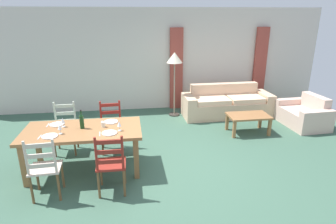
# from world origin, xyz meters

# --- Properties ---
(ground_plane) EXTENTS (9.60, 9.60, 0.02)m
(ground_plane) POSITION_xyz_m (0.00, 0.00, -0.01)
(ground_plane) COLOR #395A47
(wall_far) EXTENTS (9.60, 0.16, 2.70)m
(wall_far) POSITION_xyz_m (0.00, 3.30, 1.35)
(wall_far) COLOR beige
(wall_far) RESTS_ON ground_plane
(curtain_panel_left) EXTENTS (0.35, 0.08, 2.20)m
(curtain_panel_left) POSITION_xyz_m (0.73, 3.16, 1.10)
(curtain_panel_left) COLOR #9E4136
(curtain_panel_left) RESTS_ON ground_plane
(curtain_panel_right) EXTENTS (0.35, 0.08, 2.20)m
(curtain_panel_right) POSITION_xyz_m (3.13, 3.16, 1.10)
(curtain_panel_right) COLOR #9E4136
(curtain_panel_right) RESTS_ON ground_plane
(dining_table) EXTENTS (1.90, 0.96, 0.75)m
(dining_table) POSITION_xyz_m (-1.36, 0.01, 0.66)
(dining_table) COLOR #94633A
(dining_table) RESTS_ON ground_plane
(dining_chair_near_left) EXTENTS (0.44, 0.42, 0.96)m
(dining_chair_near_left) POSITION_xyz_m (-1.81, -0.71, 0.48)
(dining_chair_near_left) COLOR beige
(dining_chair_near_left) RESTS_ON ground_plane
(dining_chair_near_right) EXTENTS (0.42, 0.41, 0.96)m
(dining_chair_near_right) POSITION_xyz_m (-0.89, -0.73, 0.48)
(dining_chair_near_right) COLOR maroon
(dining_chair_near_right) RESTS_ON ground_plane
(dining_chair_far_left) EXTENTS (0.42, 0.40, 0.96)m
(dining_chair_far_left) POSITION_xyz_m (-1.81, 0.80, 0.48)
(dining_chair_far_left) COLOR beige
(dining_chair_far_left) RESTS_ON ground_plane
(dining_chair_far_right) EXTENTS (0.44, 0.42, 0.96)m
(dining_chair_far_right) POSITION_xyz_m (-0.95, 0.74, 0.48)
(dining_chair_far_right) COLOR maroon
(dining_chair_far_right) RESTS_ON ground_plane
(dinner_plate_near_left) EXTENTS (0.24, 0.24, 0.02)m
(dinner_plate_near_left) POSITION_xyz_m (-1.81, -0.24, 0.76)
(dinner_plate_near_left) COLOR white
(dinner_plate_near_left) RESTS_ON dining_table
(fork_near_left) EXTENTS (0.03, 0.17, 0.01)m
(fork_near_left) POSITION_xyz_m (-1.96, -0.24, 0.75)
(fork_near_left) COLOR silver
(fork_near_left) RESTS_ON dining_table
(dinner_plate_near_right) EXTENTS (0.24, 0.24, 0.02)m
(dinner_plate_near_right) POSITION_xyz_m (-0.91, -0.24, 0.76)
(dinner_plate_near_right) COLOR white
(dinner_plate_near_right) RESTS_ON dining_table
(fork_near_right) EXTENTS (0.03, 0.17, 0.01)m
(fork_near_right) POSITION_xyz_m (-1.06, -0.24, 0.75)
(fork_near_right) COLOR silver
(fork_near_right) RESTS_ON dining_table
(dinner_plate_far_left) EXTENTS (0.24, 0.24, 0.02)m
(dinner_plate_far_left) POSITION_xyz_m (-1.81, 0.26, 0.76)
(dinner_plate_far_left) COLOR white
(dinner_plate_far_left) RESTS_ON dining_table
(fork_far_left) EXTENTS (0.02, 0.17, 0.01)m
(fork_far_left) POSITION_xyz_m (-1.96, 0.26, 0.75)
(fork_far_left) COLOR silver
(fork_far_left) RESTS_ON dining_table
(dinner_plate_far_right) EXTENTS (0.24, 0.24, 0.02)m
(dinner_plate_far_right) POSITION_xyz_m (-0.91, 0.26, 0.76)
(dinner_plate_far_right) COLOR white
(dinner_plate_far_right) RESTS_ON dining_table
(fork_far_right) EXTENTS (0.03, 0.17, 0.01)m
(fork_far_right) POSITION_xyz_m (-1.06, 0.26, 0.75)
(fork_far_right) COLOR silver
(fork_far_right) RESTS_ON dining_table
(wine_bottle) EXTENTS (0.07, 0.07, 0.32)m
(wine_bottle) POSITION_xyz_m (-1.36, 0.05, 0.87)
(wine_bottle) COLOR #143819
(wine_bottle) RESTS_ON dining_table
(wine_glass_near_left) EXTENTS (0.06, 0.06, 0.16)m
(wine_glass_near_left) POSITION_xyz_m (-1.67, -0.15, 0.86)
(wine_glass_near_left) COLOR white
(wine_glass_near_left) RESTS_ON dining_table
(wine_glass_near_right) EXTENTS (0.06, 0.06, 0.16)m
(wine_glass_near_right) POSITION_xyz_m (-0.76, -0.15, 0.86)
(wine_glass_near_right) COLOR white
(wine_glass_near_right) RESTS_ON dining_table
(wine_glass_far_left) EXTENTS (0.06, 0.06, 0.16)m
(wine_glass_far_left) POSITION_xyz_m (-1.69, 0.15, 0.86)
(wine_glass_far_left) COLOR white
(wine_glass_far_left) RESTS_ON dining_table
(coffee_cup_primary) EXTENTS (0.07, 0.07, 0.09)m
(coffee_cup_primary) POSITION_xyz_m (-1.02, 0.05, 0.80)
(coffee_cup_primary) COLOR beige
(coffee_cup_primary) RESTS_ON dining_table
(couch) EXTENTS (2.30, 0.85, 0.80)m
(couch) POSITION_xyz_m (1.93, 2.38, 0.29)
(couch) COLOR #D8B08E
(couch) RESTS_ON ground_plane
(coffee_table) EXTENTS (0.90, 0.56, 0.42)m
(coffee_table) POSITION_xyz_m (2.02, 1.16, 0.36)
(coffee_table) COLOR #94633A
(coffee_table) RESTS_ON ground_plane
(armchair_upholstered) EXTENTS (0.87, 1.20, 0.72)m
(armchair_upholstered) POSITION_xyz_m (3.55, 1.41, 0.25)
(armchair_upholstered) COLOR beige
(armchair_upholstered) RESTS_ON ground_plane
(standing_lamp) EXTENTS (0.40, 0.40, 1.64)m
(standing_lamp) POSITION_xyz_m (0.58, 2.56, 1.41)
(standing_lamp) COLOR #332D28
(standing_lamp) RESTS_ON ground_plane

